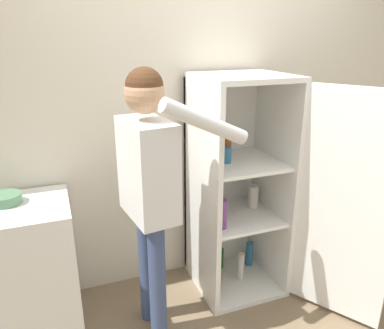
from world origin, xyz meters
name	(u,v)px	position (x,y,z in m)	size (l,w,h in m)	color
wall_back	(199,118)	(0.00, 0.98, 1.27)	(7.00, 0.06, 2.55)	beige
refrigerator	(256,191)	(0.27, 0.55, 0.80)	(0.97, 1.15, 1.63)	white
person	(149,174)	(-0.55, 0.40, 1.10)	(0.70, 0.56, 1.72)	#384770
counter	(30,270)	(-1.30, 0.65, 0.45)	(0.57, 0.55, 0.90)	white
bowl	(5,199)	(-1.37, 0.73, 0.93)	(0.19, 0.19, 0.06)	#517F5B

